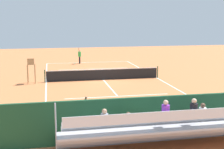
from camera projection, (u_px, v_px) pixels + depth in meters
name	position (u px, v px, depth m)	size (l,w,h in m)	color
ground_plane	(103.00, 80.00, 28.10)	(60.00, 60.00, 0.00)	#D17542
court_line_markings	(103.00, 80.00, 28.13)	(10.10, 22.20, 0.01)	white
tennis_net	(103.00, 74.00, 28.01)	(10.30, 0.10, 1.07)	black
backdrop_wall	(155.00, 118.00, 14.42)	(18.00, 0.16, 2.00)	#1E4C2D
bleacher_stand	(168.00, 128.00, 13.11)	(9.06, 2.40, 2.48)	#B2B2B7
umpire_chair	(31.00, 68.00, 26.38)	(0.67, 0.67, 2.14)	#A88456
courtside_bench	(180.00, 120.00, 15.50)	(1.80, 0.40, 0.93)	#33383D
equipment_bag	(153.00, 130.00, 15.17)	(0.90, 0.36, 0.36)	black
tennis_player	(80.00, 55.00, 37.58)	(0.46, 0.56, 1.93)	black
tennis_racket	(75.00, 63.00, 37.76)	(0.31, 0.57, 0.03)	black
tennis_ball_near	(71.00, 65.00, 36.23)	(0.07, 0.07, 0.07)	#CCDB33
tennis_ball_far	(86.00, 66.00, 35.39)	(0.07, 0.07, 0.07)	#CCDB33
line_judge	(84.00, 117.00, 14.48)	(0.44, 0.56, 1.93)	#232328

